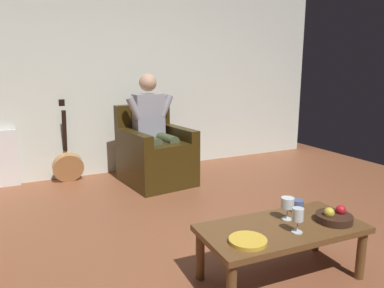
% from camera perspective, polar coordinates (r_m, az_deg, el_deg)
% --- Properties ---
extents(ground_plane, '(6.83, 6.83, 0.00)m').
position_cam_1_polar(ground_plane, '(2.75, 8.15, -18.96)').
color(ground_plane, brown).
extents(wall_back, '(6.09, 0.06, 2.55)m').
position_cam_1_polar(wall_back, '(4.99, -10.58, 10.25)').
color(wall_back, silver).
rests_on(wall_back, ground).
extents(armchair, '(0.83, 0.91, 0.95)m').
position_cam_1_polar(armchair, '(4.49, -5.80, -1.85)').
color(armchair, '#36270C').
rests_on(armchair, ground).
extents(person_seated, '(0.64, 0.63, 1.33)m').
position_cam_1_polar(person_seated, '(4.44, -6.05, 3.02)').
color(person_seated, '#9695A0').
rests_on(person_seated, ground).
extents(coffee_table, '(1.12, 0.58, 0.38)m').
position_cam_1_polar(coffee_table, '(2.55, 13.90, -13.46)').
color(coffee_table, brown).
rests_on(coffee_table, ground).
extents(guitar, '(0.37, 0.32, 1.02)m').
position_cam_1_polar(guitar, '(4.78, -18.89, -2.98)').
color(guitar, '#AF7A48').
rests_on(guitar, ground).
extents(wine_glass_near, '(0.07, 0.07, 0.16)m').
position_cam_1_polar(wine_glass_near, '(2.42, 16.25, -10.81)').
color(wine_glass_near, silver).
rests_on(wine_glass_near, coffee_table).
extents(wine_glass_far, '(0.09, 0.09, 0.16)m').
position_cam_1_polar(wine_glass_far, '(2.59, 14.74, -9.10)').
color(wine_glass_far, silver).
rests_on(wine_glass_far, coffee_table).
extents(fruit_bowl, '(0.24, 0.24, 0.11)m').
position_cam_1_polar(fruit_bowl, '(2.69, 21.40, -10.58)').
color(fruit_bowl, '#372117').
rests_on(fruit_bowl, coffee_table).
extents(decorative_dish, '(0.23, 0.23, 0.02)m').
position_cam_1_polar(decorative_dish, '(2.27, 8.74, -14.77)').
color(decorative_dish, gold).
rests_on(decorative_dish, coffee_table).
extents(candle_jar, '(0.09, 0.09, 0.09)m').
position_cam_1_polar(candle_jar, '(2.77, 16.19, -9.29)').
color(candle_jar, '#4D5F91').
rests_on(candle_jar, coffee_table).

